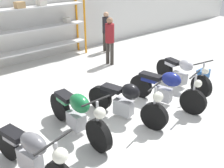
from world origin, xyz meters
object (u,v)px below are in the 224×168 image
Objects in this scene: motorcycle_grey at (32,153)px; motorcycle_green at (78,113)px; toolbox at (203,74)px; person_browsing at (110,37)px; motorcycle_blue at (166,88)px; motorcycle_black at (126,101)px; shelving_rack at (39,26)px; motorcycle_silver at (182,73)px; person_near_rack at (106,29)px.

motorcycle_grey is 0.93× the size of motorcycle_green.
person_browsing is at bearing 115.18° from toolbox.
motorcycle_blue is 3.38m from person_browsing.
motorcycle_green is 1.24× the size of person_browsing.
toolbox is (3.53, 0.05, -0.31)m from motorcycle_black.
motorcycle_grey reaches higher than toolbox.
motorcycle_blue is (0.75, -5.18, -0.86)m from shelving_rack.
motorcycle_green is at bearing -79.96° from motorcycle_silver.
person_near_rack is at bearing 130.84° from motorcycle_black.
person_browsing is at bearing 130.83° from motorcycle_green.
motorcycle_black is 4.70× the size of toolbox.
motorcycle_silver is 1.29× the size of person_near_rack.
motorcycle_grey is 0.95× the size of motorcycle_blue.
person_browsing is at bearing -49.53° from shelving_rack.
toolbox is at bearing 88.55° from motorcycle_green.
person_near_rack is 3.74× the size of toolbox.
toolbox is (1.11, -0.08, -0.31)m from motorcycle_silver.
motorcycle_blue is at bearing 43.67° from person_near_rack.
motorcycle_blue is at bearing 78.31° from motorcycle_grey.
motorcycle_silver reaches higher than toolbox.
motorcycle_silver is at bearing 57.28° from person_near_rack.
person_browsing is (3.31, 2.77, 0.51)m from motorcycle_green.
motorcycle_blue is (1.21, -0.20, 0.03)m from motorcycle_black.
person_near_rack is at bearing 146.55° from motorcycle_blue.
motorcycle_grey is at bearing -73.70° from motorcycle_silver.
person_near_rack is (4.24, 4.04, 0.47)m from motorcycle_green.
person_browsing is (1.68, -1.97, -0.34)m from shelving_rack.
shelving_rack is 2.72m from person_near_rack.
toolbox is (5.94, 0.30, -0.33)m from motorcycle_grey.
toolbox is at bearing 72.37° from person_near_rack.
shelving_rack reaches higher than toolbox.
motorcycle_silver reaches higher than motorcycle_grey.
person_browsing is at bearing 30.14° from person_near_rack.
motorcycle_green is 3.59m from motorcycle_silver.
motorcycle_black reaches higher than toolbox.
motorcycle_black is (2.42, 0.24, -0.02)m from motorcycle_grey.
motorcycle_black is (-0.46, -4.98, -0.89)m from shelving_rack.
shelving_rack is at bearing 161.12° from motorcycle_black.
motorcycle_silver is (3.59, -0.11, -0.05)m from motorcycle_green.
motorcycle_silver is (1.21, 0.33, -0.03)m from motorcycle_blue.
shelving_rack is 1.80× the size of motorcycle_green.
motorcycle_grey is 1.20× the size of person_near_rack.
motorcycle_grey is 1.34m from motorcycle_green.
shelving_rack is 8.63× the size of toolbox.
shelving_rack is 5.08m from motorcycle_green.
toolbox is (1.39, -2.96, -0.86)m from person_browsing.
motorcycle_black is at bearing 78.96° from motorcycle_green.
motorcycle_silver is (1.96, -4.85, -0.90)m from shelving_rack.
motorcycle_silver is 4.24m from person_near_rack.
motorcycle_grey is 3.62m from motorcycle_blue.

